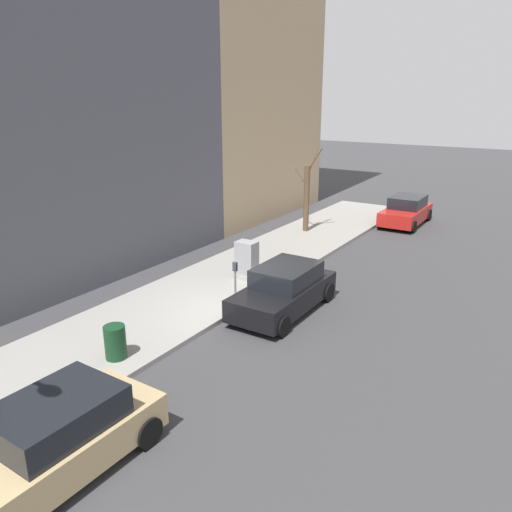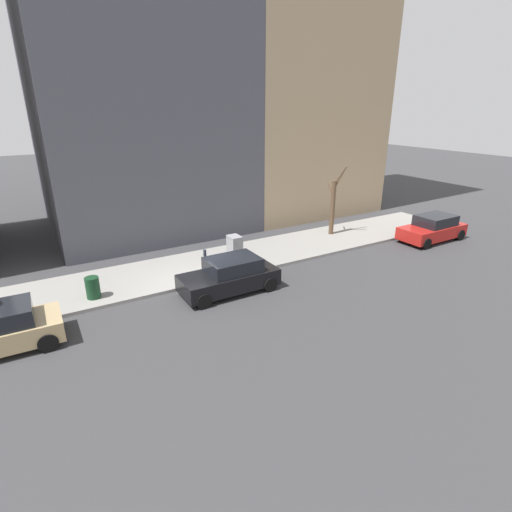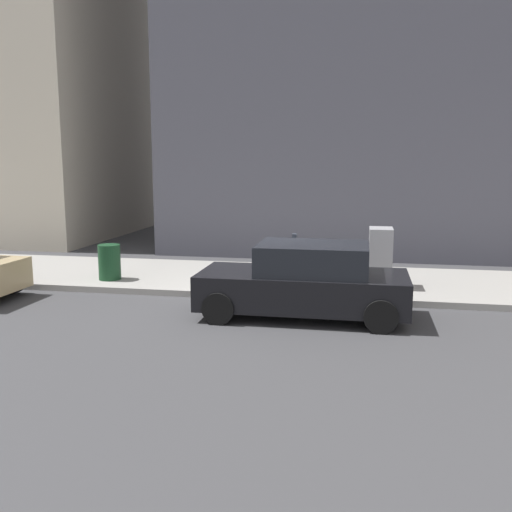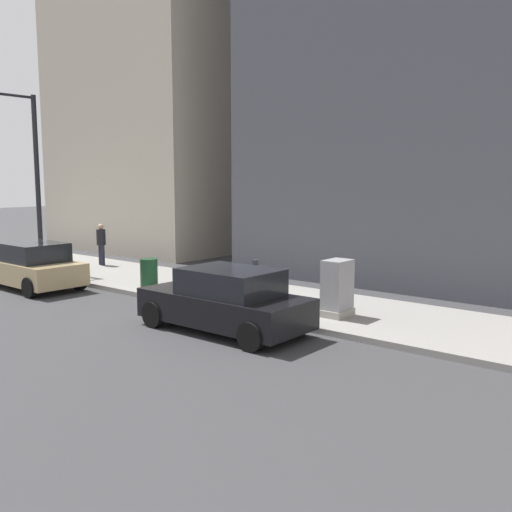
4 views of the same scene
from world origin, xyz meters
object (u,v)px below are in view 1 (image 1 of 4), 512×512
parked_car_red (406,211)px  trash_bin (115,342)px  parked_car_black (284,290)px  parked_car_tan (53,440)px  parking_meter (235,277)px  bare_tree (307,196)px  utility_box (247,261)px

parked_car_red → trash_bin: parked_car_red is taller
parked_car_black → parked_car_tan: same height
parked_car_red → parked_car_tan: 22.15m
parking_meter → bare_tree: 9.62m
parked_car_black → bare_tree: (3.77, -8.90, 1.19)m
parked_car_red → parking_meter: bearing=83.3°
parking_meter → utility_box: size_ratio=0.94×
parked_car_black → bare_tree: bearing=-66.9°
parked_car_red → parking_meter: size_ratio=3.12×
parked_car_red → parked_car_black: bearing=89.9°
utility_box → parked_car_tan: bearing=104.0°
parked_car_red → utility_box: bearing=78.3°
trash_bin → parked_car_black: bearing=-111.6°
parked_car_black → parked_car_tan: 8.66m
parked_car_black → parking_meter: size_ratio=3.11×
parked_car_red → parking_meter: (1.55, 13.92, 0.24)m
parked_car_red → utility_box: 12.19m
parked_car_tan → utility_box: 10.51m
utility_box → trash_bin: (-0.40, 6.77, -0.25)m
parked_car_black → parked_car_red: bearing=-89.5°
parked_car_tan → parking_meter: (1.69, -8.23, 0.24)m
bare_tree → parking_meter: bearing=103.0°
parked_car_black → utility_box: 2.91m
parked_car_tan → utility_box: bearing=-75.0°
parked_car_red → parked_car_black: (-0.07, 13.49, 0.00)m
parked_car_tan → parking_meter: bearing=-77.4°
parked_car_red → bare_tree: bearing=50.8°
parking_meter → trash_bin: parking_meter is taller
parking_meter → parked_car_red: bearing=-96.3°
parking_meter → trash_bin: bearing=84.6°
parked_car_red → parked_car_black: same height
parked_car_tan → bare_tree: bare_tree is taller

